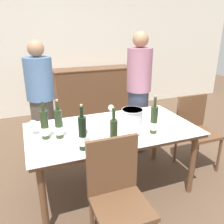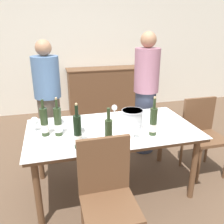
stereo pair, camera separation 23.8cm
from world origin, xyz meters
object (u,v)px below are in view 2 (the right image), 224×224
at_px(wine_glass_0, 61,123).
at_px(person_guest_left, 146,95).
at_px(wine_glass_2, 136,129).
at_px(person_host, 49,104).
at_px(wine_bottle_0, 58,123).
at_px(chair_near_front, 107,190).
at_px(dining_table, 112,134).
at_px(chair_right_end, 202,130).
at_px(wine_glass_1, 35,122).
at_px(wine_glass_3, 114,108).
at_px(wine_bottle_1, 109,134).
at_px(wine_glass_4, 82,130).
at_px(ice_bucket, 132,119).
at_px(wine_bottle_3, 78,133).
at_px(wine_bottle_4, 44,123).
at_px(sideboard_cabinet, 107,90).
at_px(wine_bottle_2, 153,122).

bearing_deg(wine_glass_0, person_guest_left, 29.15).
distance_m(wine_glass_2, person_host, 1.34).
height_order(wine_bottle_0, person_guest_left, person_guest_left).
xyz_separation_m(chair_near_front, person_host, (-0.39, 1.52, 0.26)).
distance_m(dining_table, chair_right_end, 1.17).
distance_m(wine_bottle_0, wine_glass_1, 0.27).
distance_m(wine_glass_3, chair_right_end, 1.10).
relative_size(wine_bottle_1, person_guest_left, 0.22).
bearing_deg(wine_glass_3, chair_right_end, -14.91).
xyz_separation_m(wine_bottle_0, wine_bottle_1, (0.41, -0.37, -0.00)).
bearing_deg(chair_near_front, wine_glass_2, 47.87).
bearing_deg(wine_glass_0, wine_bottle_1, -49.90).
bearing_deg(wine_bottle_0, person_host, 95.44).
height_order(wine_glass_0, wine_glass_4, wine_glass_4).
relative_size(wine_glass_1, wine_glass_2, 1.15).
bearing_deg(ice_bucket, wine_bottle_3, -156.69).
bearing_deg(wine_glass_1, ice_bucket, -11.97).
bearing_deg(wine_bottle_4, sideboard_cabinet, 63.97).
xyz_separation_m(wine_bottle_0, wine_bottle_4, (-0.13, 0.03, -0.00)).
distance_m(wine_bottle_2, person_host, 1.44).
distance_m(sideboard_cabinet, wine_bottle_2, 2.77).
bearing_deg(wine_glass_3, wine_glass_1, -165.81).
bearing_deg(wine_bottle_1, chair_right_end, 20.09).
bearing_deg(dining_table, wine_bottle_1, -108.94).
xyz_separation_m(wine_glass_1, wine_glass_3, (0.89, 0.22, -0.02)).
relative_size(sideboard_cabinet, wine_bottle_0, 4.24).
distance_m(wine_bottle_0, person_host, 0.85).
relative_size(wine_glass_2, person_guest_left, 0.08).
bearing_deg(wine_bottle_2, wine_glass_3, 109.92).
height_order(wine_bottle_2, wine_glass_3, wine_bottle_2).
bearing_deg(sideboard_cabinet, wine_bottle_1, -103.32).
bearing_deg(wine_glass_2, chair_near_front, -132.13).
bearing_deg(person_guest_left, wine_bottle_1, -125.95).
relative_size(wine_bottle_0, person_host, 0.24).
relative_size(wine_bottle_3, wine_glass_1, 2.69).
height_order(sideboard_cabinet, wine_glass_2, sideboard_cabinet).
distance_m(wine_bottle_0, wine_bottle_3, 0.34).
relative_size(wine_bottle_4, wine_glass_1, 2.39).
distance_m(ice_bucket, person_host, 1.21).
relative_size(wine_bottle_3, wine_glass_3, 3.12).
bearing_deg(wine_glass_4, wine_glass_3, 49.80).
distance_m(wine_bottle_2, wine_bottle_4, 1.04).
xyz_separation_m(wine_bottle_1, wine_glass_0, (-0.38, 0.45, -0.03)).
distance_m(sideboard_cabinet, wine_glass_2, 2.81).
bearing_deg(wine_glass_3, person_guest_left, 33.29).
xyz_separation_m(wine_bottle_2, chair_near_front, (-0.57, -0.45, -0.33)).
bearing_deg(chair_near_front, person_host, 104.53).
relative_size(dining_table, person_host, 1.09).
height_order(wine_bottle_0, wine_bottle_3, wine_bottle_3).
bearing_deg(chair_near_front, wine_bottle_2, 38.43).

